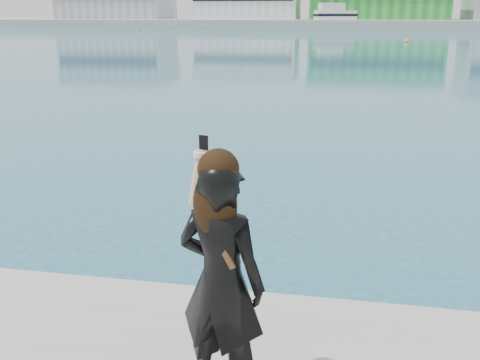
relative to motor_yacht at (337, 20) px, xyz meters
The scene contains 5 objects.
far_quay 12.56m from the motor_yacht, 86.05° to the left, with size 320.00×40.00×2.00m, color #9E9E99.
motor_yacht is the anchor object (origin of this frame).
buoy_near 52.68m from the motor_yacht, 80.13° to the right, with size 0.50×0.50×0.50m, color #FFB70D.
buoy_far 42.03m from the motor_yacht, 154.89° to the right, with size 0.50×0.50×0.50m, color #FFB70D.
woman 117.99m from the motor_yacht, 89.75° to the right, with size 0.72×0.57×1.83m.
Camera 1 is at (0.36, -3.63, 3.41)m, focal length 40.00 mm.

